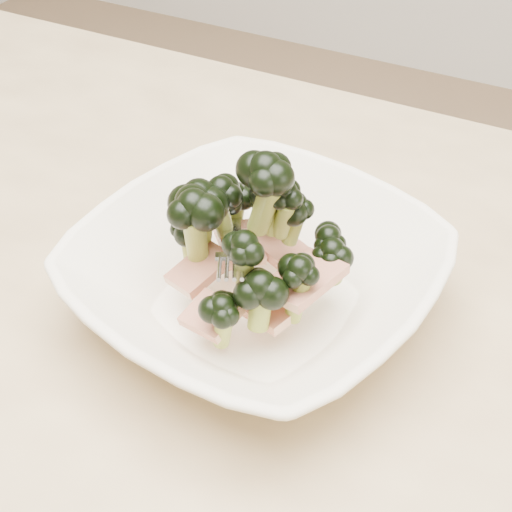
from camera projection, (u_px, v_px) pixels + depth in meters
name	position (u px, v px, depth m)	size (l,w,h in m)	color
dining_table	(175.00, 427.00, 0.57)	(1.20, 0.80, 0.75)	tan
broccoli_dish	(255.00, 269.00, 0.50)	(0.29, 0.29, 0.13)	white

